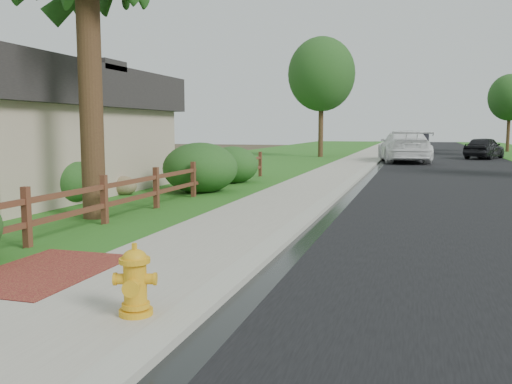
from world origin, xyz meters
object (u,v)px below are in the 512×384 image
(ranch_fence, at_px, (176,182))
(fire_hydrant, at_px, (135,282))
(white_suv, at_px, (404,146))
(dark_car_mid, at_px, (484,148))

(ranch_fence, bearing_deg, fire_hydrant, -67.87)
(white_suv, bearing_deg, dark_car_mid, -142.75)
(dark_car_mid, bearing_deg, fire_hydrant, 101.06)
(fire_hydrant, relative_size, dark_car_mid, 0.18)
(fire_hydrant, height_order, white_suv, white_suv)
(ranch_fence, distance_m, white_suv, 21.75)
(white_suv, relative_size, dark_car_mid, 1.52)
(white_suv, distance_m, dark_car_mid, 7.50)
(fire_hydrant, bearing_deg, ranch_fence, 112.13)
(fire_hydrant, xyz_separation_m, dark_car_mid, (7.30, 35.03, 0.31))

